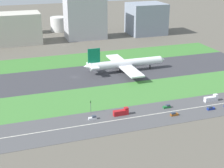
# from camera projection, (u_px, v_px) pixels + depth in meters

# --- Properties ---
(ground_plane) EXTENTS (800.00, 800.00, 0.00)m
(ground_plane) POSITION_uv_depth(u_px,v_px,m) (75.00, 77.00, 238.36)
(ground_plane) COLOR #5B564C
(runway) EXTENTS (280.00, 46.00, 0.10)m
(runway) POSITION_uv_depth(u_px,v_px,m) (75.00, 77.00, 238.34)
(runway) COLOR #38383D
(runway) RESTS_ON ground_plane
(grass_median_north) EXTENTS (280.00, 36.00, 0.10)m
(grass_median_north) POSITION_uv_depth(u_px,v_px,m) (64.00, 61.00, 274.54)
(grass_median_north) COLOR #3D7A33
(grass_median_north) RESTS_ON ground_plane
(grass_median_south) EXTENTS (280.00, 36.00, 0.10)m
(grass_median_south) POSITION_uv_depth(u_px,v_px,m) (90.00, 99.00, 202.14)
(grass_median_south) COLOR #427F38
(grass_median_south) RESTS_ON ground_plane
(highway) EXTENTS (280.00, 28.00, 0.10)m
(highway) POSITION_uv_depth(u_px,v_px,m) (106.00, 122.00, 173.88)
(highway) COLOR #4C4C4F
(highway) RESTS_ON ground_plane
(highway_centerline) EXTENTS (266.00, 0.50, 0.01)m
(highway_centerline) POSITION_uv_depth(u_px,v_px,m) (106.00, 122.00, 173.86)
(highway_centerline) COLOR silver
(highway_centerline) RESTS_ON highway
(airliner) EXTENTS (65.00, 56.00, 19.70)m
(airliner) POSITION_uv_depth(u_px,v_px,m) (124.00, 64.00, 247.48)
(airliner) COLOR white
(airliner) RESTS_ON runway
(car_2) EXTENTS (4.40, 1.80, 2.00)m
(car_2) POSITION_uv_depth(u_px,v_px,m) (167.00, 107.00, 189.50)
(car_2) COLOR #19662D
(car_2) RESTS_ON highway
(car_3) EXTENTS (4.40, 1.80, 2.00)m
(car_3) POSITION_uv_depth(u_px,v_px,m) (93.00, 118.00, 176.30)
(car_3) COLOR silver
(car_3) RESTS_ON highway
(car_4) EXTENTS (4.40, 1.80, 2.00)m
(car_4) POSITION_uv_depth(u_px,v_px,m) (174.00, 114.00, 180.36)
(car_4) COLOR brown
(car_4) RESTS_ON highway
(truck_2) EXTENTS (8.40, 2.50, 4.00)m
(truck_2) POSITION_uv_depth(u_px,v_px,m) (121.00, 112.00, 180.84)
(truck_2) COLOR #B2191E
(truck_2) RESTS_ON highway
(truck_1) EXTENTS (8.40, 2.50, 4.00)m
(truck_1) POSITION_uv_depth(u_px,v_px,m) (211.00, 99.00, 198.05)
(truck_1) COLOR silver
(truck_1) RESTS_ON highway
(car_1) EXTENTS (4.40, 1.80, 2.00)m
(car_1) POSITION_uv_depth(u_px,v_px,m) (211.00, 108.00, 187.34)
(car_1) COLOR navy
(car_1) RESTS_ON highway
(traffic_light) EXTENTS (0.36, 0.50, 7.20)m
(traffic_light) POSITION_uv_depth(u_px,v_px,m) (91.00, 106.00, 182.45)
(traffic_light) COLOR #4C4C51
(traffic_light) RESTS_ON highway
(hangar_building) EXTENTS (46.61, 28.18, 30.01)m
(hangar_building) POSITION_uv_depth(u_px,v_px,m) (16.00, 29.00, 324.02)
(hangar_building) COLOR beige
(hangar_building) RESTS_ON ground_plane
(office_tower) EXTENTS (40.77, 24.78, 48.31)m
(office_tower) POSITION_uv_depth(u_px,v_px,m) (85.00, 15.00, 341.60)
(office_tower) COLOR #B2B2B7
(office_tower) RESTS_ON ground_plane
(cargo_warehouse) EXTENTS (38.69, 33.48, 33.42)m
(cargo_warehouse) POSITION_uv_depth(u_px,v_px,m) (146.00, 19.00, 365.05)
(cargo_warehouse) COLOR gray
(cargo_warehouse) RESTS_ON ground_plane
(fuel_tank_west) EXTENTS (19.40, 19.40, 15.96)m
(fuel_tank_west) POSITION_uv_depth(u_px,v_px,m) (32.00, 26.00, 372.07)
(fuel_tank_west) COLOR silver
(fuel_tank_west) RESTS_ON ground_plane
(fuel_tank_centre) EXTENTS (18.90, 18.90, 16.15)m
(fuel_tank_centre) POSITION_uv_depth(u_px,v_px,m) (59.00, 24.00, 381.15)
(fuel_tank_centre) COLOR silver
(fuel_tank_centre) RESTS_ON ground_plane
(fuel_tank_east) EXTENTS (18.58, 18.58, 16.20)m
(fuel_tank_east) POSITION_uv_depth(u_px,v_px,m) (83.00, 23.00, 389.89)
(fuel_tank_east) COLOR silver
(fuel_tank_east) RESTS_ON ground_plane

